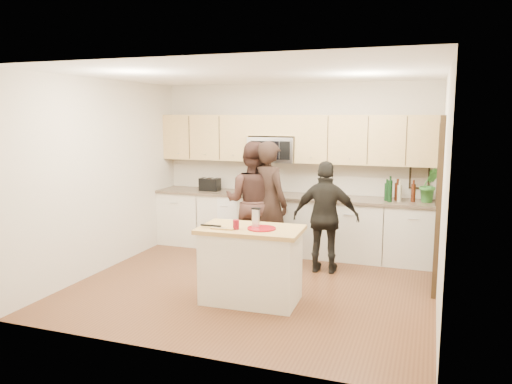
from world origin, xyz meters
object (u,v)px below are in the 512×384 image
(island, at_px, (251,264))
(woman_right, at_px, (326,217))
(woman_center, at_px, (253,202))
(woman_left, at_px, (270,203))
(toaster, at_px, (210,184))

(island, relative_size, woman_right, 0.78)
(woman_center, relative_size, woman_right, 1.15)
(island, distance_m, woman_center, 1.78)
(island, relative_size, woman_center, 0.68)
(woman_right, bearing_deg, island, 63.37)
(island, distance_m, woman_left, 1.66)
(woman_left, xyz_separation_m, woman_center, (-0.29, 0.06, -0.01))
(woman_center, height_order, woman_right, woman_center)
(woman_center, bearing_deg, island, 107.24)
(toaster, xyz_separation_m, woman_center, (0.97, -0.58, -0.14))
(island, bearing_deg, woman_center, 107.11)
(woman_center, bearing_deg, woman_left, 166.13)
(woman_left, bearing_deg, toaster, 3.07)
(toaster, height_order, woman_right, woman_right)
(woman_left, bearing_deg, woman_center, 17.98)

